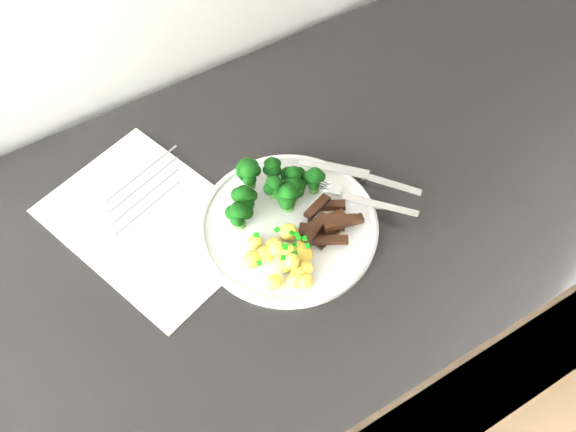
{
  "coord_description": "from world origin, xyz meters",
  "views": [
    {
      "loc": [
        -0.25,
        1.22,
        1.67
      ],
      "look_at": [
        0.01,
        1.65,
        0.93
      ],
      "focal_mm": 41.62,
      "sensor_mm": 36.0,
      "label": 1
    }
  ],
  "objects": [
    {
      "name": "counter",
      "position": [
        0.02,
        1.67,
        0.45
      ],
      "size": [
        2.41,
        0.6,
        0.9
      ],
      "color": "black",
      "rests_on": "ground"
    },
    {
      "name": "fork",
      "position": [
        0.12,
        1.62,
        0.92
      ],
      "size": [
        0.11,
        0.14,
        0.02
      ],
      "color": "silver",
      "rests_on": "plate"
    },
    {
      "name": "beef_strips",
      "position": [
        0.06,
        1.62,
        0.92
      ],
      "size": [
        0.09,
        0.09,
        0.02
      ],
      "color": "black",
      "rests_on": "plate"
    },
    {
      "name": "recipe_paper",
      "position": [
        -0.14,
        1.76,
        0.9
      ],
      "size": [
        0.28,
        0.34,
        0.0
      ],
      "color": "white",
      "rests_on": "counter"
    },
    {
      "name": "broccoli",
      "position": [
        0.02,
        1.7,
        0.94
      ],
      "size": [
        0.15,
        0.1,
        0.06
      ],
      "color": "#3B6C27",
      "rests_on": "plate"
    },
    {
      "name": "knife",
      "position": [
        0.16,
        1.65,
        0.91
      ],
      "size": [
        0.13,
        0.15,
        0.02
      ],
      "color": "silver",
      "rests_on": "plate"
    },
    {
      "name": "potatoes",
      "position": [
        -0.02,
        1.6,
        0.92
      ],
      "size": [
        0.09,
        0.1,
        0.04
      ],
      "color": "#FFE65C",
      "rests_on": "plate"
    },
    {
      "name": "plate",
      "position": [
        0.01,
        1.65,
        0.91
      ],
      "size": [
        0.25,
        0.25,
        0.01
      ],
      "color": "white",
      "rests_on": "counter"
    }
  ]
}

